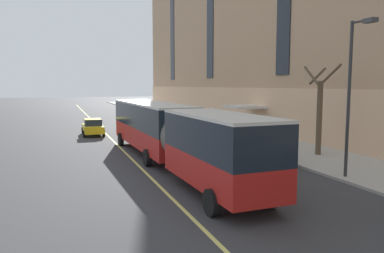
% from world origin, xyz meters
% --- Properties ---
extents(ground_plane, '(260.00, 260.00, 0.00)m').
position_xyz_m(ground_plane, '(0.00, 0.00, 0.00)').
color(ground_plane, '#38383A').
extents(sidewalk, '(5.91, 160.00, 0.15)m').
position_xyz_m(sidewalk, '(9.62, 3.00, 0.07)').
color(sidewalk, '#ADA89E').
rests_on(sidewalk, ground).
extents(city_bus, '(3.34, 20.45, 3.51)m').
position_xyz_m(city_bus, '(-0.11, 0.49, 2.05)').
color(city_bus, red).
rests_on(city_bus, ground).
extents(parked_car_black_0, '(2.01, 4.25, 1.56)m').
position_xyz_m(parked_car_black_0, '(5.39, 20.48, 0.78)').
color(parked_car_black_0, black).
rests_on(parked_car_black_0, ground).
extents(parked_car_darkgray_2, '(2.07, 4.84, 1.56)m').
position_xyz_m(parked_car_darkgray_2, '(5.38, -0.39, 0.78)').
color(parked_car_darkgray_2, '#4C4C51').
rests_on(parked_car_darkgray_2, ground).
extents(parked_car_green_4, '(2.06, 4.47, 1.56)m').
position_xyz_m(parked_car_green_4, '(5.44, 29.59, 0.78)').
color(parked_car_green_4, '#23603D').
rests_on(parked_car_green_4, ground).
extents(parked_car_green_5, '(2.01, 4.56, 1.56)m').
position_xyz_m(parked_car_green_5, '(5.45, 6.32, 0.78)').
color(parked_car_green_5, '#23603D').
rests_on(parked_car_green_5, ground).
extents(parked_car_champagne_6, '(1.93, 4.61, 1.56)m').
position_xyz_m(parked_car_champagne_6, '(5.60, 12.99, 0.78)').
color(parked_car_champagne_6, '#BCAD89').
rests_on(parked_car_champagne_6, ground).
extents(taxi_cab, '(1.94, 4.24, 1.56)m').
position_xyz_m(taxi_cab, '(-3.08, 15.67, 0.78)').
color(taxi_cab, yellow).
rests_on(taxi_cab, ground).
extents(street_tree_mid_block, '(1.82, 1.77, 5.90)m').
position_xyz_m(street_tree_mid_block, '(9.90, -0.14, 3.06)').
color(street_tree_mid_block, brown).
rests_on(street_tree_mid_block, sidewalk).
extents(street_lamp, '(0.36, 1.48, 7.59)m').
position_xyz_m(street_lamp, '(7.27, -5.77, 4.74)').
color(street_lamp, '#2D2D30').
rests_on(street_lamp, sidewalk).
extents(lane_centerline, '(0.16, 140.00, 0.01)m').
position_xyz_m(lane_centerline, '(-1.81, 3.00, 0.00)').
color(lane_centerline, '#E0D66B').
rests_on(lane_centerline, ground).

